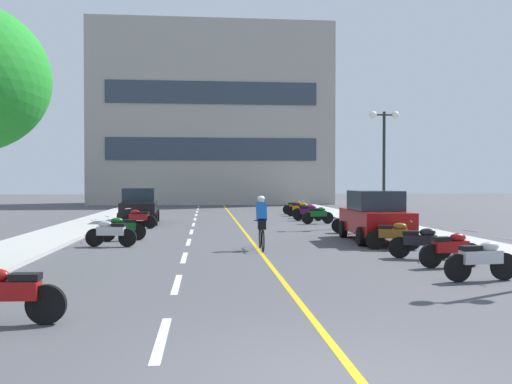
% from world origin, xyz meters
% --- Properties ---
extents(ground_plane, '(140.00, 140.00, 0.00)m').
position_xyz_m(ground_plane, '(0.00, 21.00, 0.00)').
color(ground_plane, '#47474C').
extents(curb_left, '(2.40, 72.00, 0.12)m').
position_xyz_m(curb_left, '(-7.20, 24.00, 0.06)').
color(curb_left, '#A8A8A3').
rests_on(curb_left, ground).
extents(curb_right, '(2.40, 72.00, 0.12)m').
position_xyz_m(curb_right, '(7.20, 24.00, 0.06)').
color(curb_right, '#A8A8A3').
rests_on(curb_right, ground).
extents(lane_dash_0, '(0.14, 2.20, 0.01)m').
position_xyz_m(lane_dash_0, '(-2.00, 2.00, 0.00)').
color(lane_dash_0, silver).
rests_on(lane_dash_0, ground).
extents(lane_dash_1, '(0.14, 2.20, 0.01)m').
position_xyz_m(lane_dash_1, '(-2.00, 6.00, 0.00)').
color(lane_dash_1, silver).
rests_on(lane_dash_1, ground).
extents(lane_dash_2, '(0.14, 2.20, 0.01)m').
position_xyz_m(lane_dash_2, '(-2.00, 10.00, 0.00)').
color(lane_dash_2, silver).
rests_on(lane_dash_2, ground).
extents(lane_dash_3, '(0.14, 2.20, 0.01)m').
position_xyz_m(lane_dash_3, '(-2.00, 14.00, 0.00)').
color(lane_dash_3, silver).
rests_on(lane_dash_3, ground).
extents(lane_dash_4, '(0.14, 2.20, 0.01)m').
position_xyz_m(lane_dash_4, '(-2.00, 18.00, 0.00)').
color(lane_dash_4, silver).
rests_on(lane_dash_4, ground).
extents(lane_dash_5, '(0.14, 2.20, 0.01)m').
position_xyz_m(lane_dash_5, '(-2.00, 22.00, 0.00)').
color(lane_dash_5, silver).
rests_on(lane_dash_5, ground).
extents(lane_dash_6, '(0.14, 2.20, 0.01)m').
position_xyz_m(lane_dash_6, '(-2.00, 26.00, 0.00)').
color(lane_dash_6, silver).
rests_on(lane_dash_6, ground).
extents(lane_dash_7, '(0.14, 2.20, 0.01)m').
position_xyz_m(lane_dash_7, '(-2.00, 30.00, 0.00)').
color(lane_dash_7, silver).
rests_on(lane_dash_7, ground).
extents(lane_dash_8, '(0.14, 2.20, 0.01)m').
position_xyz_m(lane_dash_8, '(-2.00, 34.00, 0.00)').
color(lane_dash_8, silver).
rests_on(lane_dash_8, ground).
extents(lane_dash_9, '(0.14, 2.20, 0.01)m').
position_xyz_m(lane_dash_9, '(-2.00, 38.00, 0.00)').
color(lane_dash_9, silver).
rests_on(lane_dash_9, ground).
extents(lane_dash_10, '(0.14, 2.20, 0.01)m').
position_xyz_m(lane_dash_10, '(-2.00, 42.00, 0.00)').
color(lane_dash_10, silver).
rests_on(lane_dash_10, ground).
extents(lane_dash_11, '(0.14, 2.20, 0.01)m').
position_xyz_m(lane_dash_11, '(-2.00, 46.00, 0.00)').
color(lane_dash_11, silver).
rests_on(lane_dash_11, ground).
extents(centre_line_yellow, '(0.12, 66.00, 0.01)m').
position_xyz_m(centre_line_yellow, '(0.25, 24.00, 0.00)').
color(centre_line_yellow, gold).
rests_on(centre_line_yellow, ground).
extents(office_building, '(23.01, 7.70, 17.22)m').
position_xyz_m(office_building, '(-0.76, 48.79, 8.61)').
color(office_building, '#9E998E').
rests_on(office_building, ground).
extents(street_lamp_mid, '(1.46, 0.36, 5.41)m').
position_xyz_m(street_lamp_mid, '(7.14, 20.12, 4.05)').
color(street_lamp_mid, black).
rests_on(street_lamp_mid, curb_right).
extents(parked_car_near, '(2.04, 4.26, 1.82)m').
position_xyz_m(parked_car_near, '(4.66, 13.65, 0.92)').
color(parked_car_near, black).
rests_on(parked_car_near, ground).
extents(parked_car_mid, '(2.10, 4.28, 1.82)m').
position_xyz_m(parked_car_mid, '(-4.77, 22.93, 0.92)').
color(parked_car_mid, black).
rests_on(parked_car_mid, ground).
extents(motorcycle_0, '(1.70, 0.60, 0.92)m').
position_xyz_m(motorcycle_0, '(-4.34, 2.93, 0.47)').
color(motorcycle_0, black).
rests_on(motorcycle_0, ground).
extents(motorcycle_1, '(1.70, 0.60, 0.92)m').
position_xyz_m(motorcycle_1, '(4.51, 5.74, 0.47)').
color(motorcycle_1, black).
rests_on(motorcycle_1, ground).
extents(motorcycle_2, '(1.70, 0.60, 0.92)m').
position_xyz_m(motorcycle_2, '(4.70, 7.63, 0.47)').
color(motorcycle_2, black).
rests_on(motorcycle_2, ground).
extents(motorcycle_3, '(1.65, 0.77, 0.92)m').
position_xyz_m(motorcycle_3, '(4.53, 9.18, 0.47)').
color(motorcycle_3, black).
rests_on(motorcycle_3, ground).
extents(motorcycle_4, '(1.66, 0.73, 0.92)m').
position_xyz_m(motorcycle_4, '(4.48, 11.20, 0.47)').
color(motorcycle_4, black).
rests_on(motorcycle_4, ground).
extents(motorcycle_5, '(1.70, 0.60, 0.92)m').
position_xyz_m(motorcycle_5, '(-4.51, 12.84, 0.47)').
color(motorcycle_5, black).
rests_on(motorcycle_5, ground).
extents(motorcycle_6, '(1.63, 0.81, 0.92)m').
position_xyz_m(motorcycle_6, '(-4.40, 14.59, 0.47)').
color(motorcycle_6, black).
rests_on(motorcycle_6, ground).
extents(motorcycle_7, '(1.64, 0.80, 0.92)m').
position_xyz_m(motorcycle_7, '(4.68, 16.74, 0.47)').
color(motorcycle_7, black).
rests_on(motorcycle_7, ground).
extents(motorcycle_8, '(1.65, 0.75, 0.92)m').
position_xyz_m(motorcycle_8, '(-4.46, 20.04, 0.47)').
color(motorcycle_8, black).
rests_on(motorcycle_8, ground).
extents(motorcycle_9, '(1.69, 0.62, 0.92)m').
position_xyz_m(motorcycle_9, '(4.30, 21.89, 0.47)').
color(motorcycle_9, black).
rests_on(motorcycle_9, ground).
extents(motorcycle_10, '(1.70, 0.60, 0.92)m').
position_xyz_m(motorcycle_10, '(4.24, 24.16, 0.47)').
color(motorcycle_10, black).
rests_on(motorcycle_10, ground).
extents(motorcycle_11, '(1.70, 0.60, 0.92)m').
position_xyz_m(motorcycle_11, '(4.53, 26.10, 0.47)').
color(motorcycle_11, black).
rests_on(motorcycle_11, ground).
extents(motorcycle_12, '(1.70, 0.60, 0.92)m').
position_xyz_m(motorcycle_12, '(4.46, 28.20, 0.47)').
color(motorcycle_12, black).
rests_on(motorcycle_12, ground).
extents(motorcycle_13, '(1.68, 0.64, 0.92)m').
position_xyz_m(motorcycle_13, '(4.53, 30.40, 0.47)').
color(motorcycle_13, black).
rests_on(motorcycle_13, ground).
extents(cyclist_rider, '(0.42, 1.77, 1.71)m').
position_xyz_m(cyclist_rider, '(0.36, 11.66, 0.89)').
color(cyclist_rider, black).
rests_on(cyclist_rider, ground).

